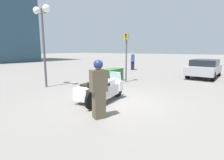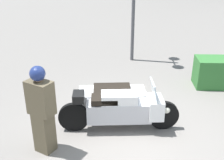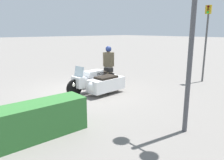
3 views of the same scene
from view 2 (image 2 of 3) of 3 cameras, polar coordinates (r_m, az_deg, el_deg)
name	(u,v)px [view 2 (image 2 of 3)]	position (r m, az deg, el deg)	size (l,w,h in m)	color
ground_plane	(133,138)	(6.17, 4.33, -11.64)	(160.00, 160.00, 0.00)	slate
police_motorcycle	(119,103)	(6.48, 1.48, -4.74)	(2.66, 1.25, 1.17)	black
officer_rider	(42,108)	(5.47, -14.12, -5.59)	(0.58, 0.50, 1.81)	brown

